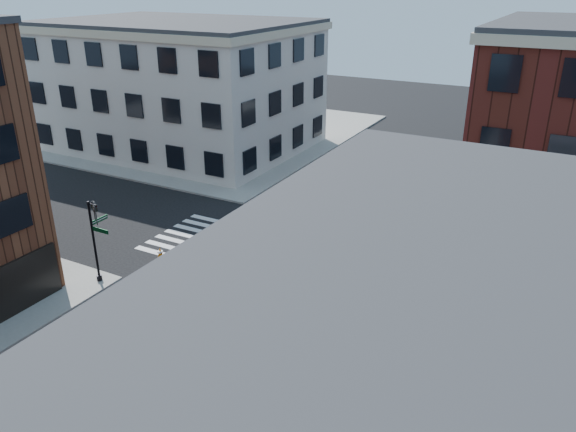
# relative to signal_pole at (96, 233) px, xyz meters

# --- Properties ---
(ground) EXTENTS (120.00, 120.00, 0.00)m
(ground) POSITION_rel_signal_pole_xyz_m (6.72, 6.68, -2.86)
(ground) COLOR black
(ground) RESTS_ON ground
(sidewalk_nw) EXTENTS (30.00, 30.00, 0.15)m
(sidewalk_nw) POSITION_rel_signal_pole_xyz_m (-14.28, 27.68, -2.78)
(sidewalk_nw) COLOR gray
(sidewalk_nw) RESTS_ON ground
(building_nw) EXTENTS (22.00, 16.00, 11.00)m
(building_nw) POSITION_rel_signal_pole_xyz_m (-12.28, 22.68, 2.64)
(building_nw) COLOR beige
(building_nw) RESTS_ON ground
(tree_near) EXTENTS (2.69, 2.69, 4.49)m
(tree_near) POSITION_rel_signal_pole_xyz_m (14.28, 16.65, 0.30)
(tree_near) COLOR black
(tree_near) RESTS_ON ground
(tree_far) EXTENTS (2.43, 2.43, 4.07)m
(tree_far) POSITION_rel_signal_pole_xyz_m (14.28, 22.65, 0.02)
(tree_far) COLOR black
(tree_far) RESTS_ON ground
(signal_pole) EXTENTS (1.29, 1.24, 4.60)m
(signal_pole) POSITION_rel_signal_pole_xyz_m (0.00, 0.00, 0.00)
(signal_pole) COLOR black
(signal_pole) RESTS_ON ground
(box_truck) EXTENTS (8.51, 3.54, 3.76)m
(box_truck) POSITION_rel_signal_pole_xyz_m (20.59, 1.61, -0.90)
(box_truck) COLOR white
(box_truck) RESTS_ON ground
(traffic_cone) EXTENTS (0.54, 0.54, 0.79)m
(traffic_cone) POSITION_rel_signal_pole_xyz_m (1.02, 3.42, -2.48)
(traffic_cone) COLOR orange
(traffic_cone) RESTS_ON ground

